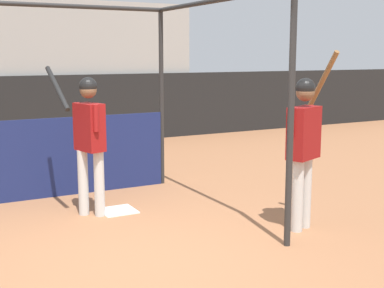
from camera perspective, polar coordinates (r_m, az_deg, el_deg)
ground_plane at (r=5.49m, az=-5.77°, el=-12.18°), size 60.00×60.00×0.00m
outfield_wall at (r=12.06m, az=-18.79°, el=3.14°), size 24.00×0.12×1.57m
batting_cage at (r=7.21m, az=-12.96°, el=2.54°), size 3.33×3.26×2.72m
home_plate at (r=7.11m, az=-7.89°, el=-7.06°), size 0.44×0.44×0.02m
player_batter at (r=6.78m, az=-10.97°, el=1.12°), size 0.56×0.78×1.88m
player_waiting at (r=6.25m, az=11.86°, el=0.52°), size 0.66×0.59×2.08m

